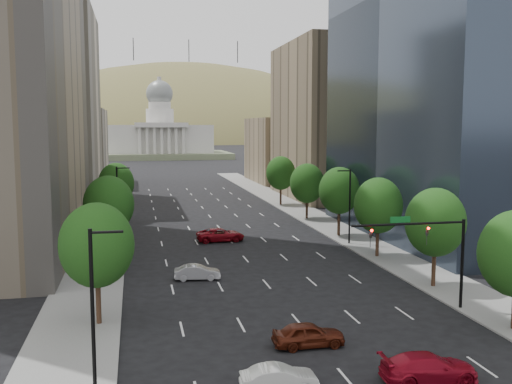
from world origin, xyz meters
TOP-DOWN VIEW (x-y plane):
  - sidewalk_left at (-15.50, 60.00)m, footprint 6.00×200.00m
  - sidewalk_right at (15.50, 60.00)m, footprint 6.00×200.00m
  - midrise_cream_left at (-25.00, 103.00)m, footprint 14.00×30.00m
  - filler_left at (-25.00, 136.00)m, footprint 14.00×26.00m
  - parking_tan_right at (25.00, 100.00)m, footprint 14.00×30.00m
  - filler_right at (25.00, 133.00)m, footprint 14.00×26.00m
  - tree_right_1 at (14.00, 36.00)m, footprint 5.20×5.20m
  - tree_right_2 at (14.00, 48.00)m, footprint 5.20×5.20m
  - tree_right_3 at (14.00, 60.00)m, footprint 5.20×5.20m
  - tree_right_4 at (14.00, 74.00)m, footprint 5.20×5.20m
  - tree_right_5 at (14.00, 90.00)m, footprint 5.20×5.20m
  - tree_left_0 at (-14.00, 32.00)m, footprint 5.20×5.20m
  - tree_left_1 at (-14.00, 52.00)m, footprint 5.20×5.20m
  - tree_left_2 at (-14.00, 78.00)m, footprint 5.20×5.20m
  - streetlight_rn at (13.44, 55.00)m, footprint 1.70×0.20m
  - streetlight_ls at (-13.44, 20.00)m, footprint 1.70×0.20m
  - streetlight_ln at (-13.44, 65.00)m, footprint 1.70×0.20m
  - traffic_signal at (10.53, 30.00)m, footprint 9.12×0.40m
  - capitol at (0.00, 249.71)m, footprint 60.00×40.00m
  - foothills at (34.67, 599.39)m, footprint 720.00×413.00m
  - car_white at (-4.03, 19.47)m, footprint 4.17×1.53m
  - car_red_near at (4.33, 18.89)m, footprint 5.53×2.54m
  - car_maroon at (-0.67, 25.12)m, footprint 4.62×1.86m
  - car_silver at (-5.89, 42.75)m, footprint 4.32×1.84m
  - car_red_far at (-1.21, 60.01)m, footprint 5.98×3.02m

SIDE VIEW (x-z plane):
  - foothills at x=34.67m, z-range -169.28..93.72m
  - sidewalk_left at x=-15.50m, z-range 0.00..0.15m
  - sidewalk_right at x=15.50m, z-range 0.00..0.15m
  - car_white at x=-4.03m, z-range 0.00..1.36m
  - car_silver at x=-5.89m, z-range 0.00..1.39m
  - car_red_near at x=4.33m, z-range 0.00..1.57m
  - car_maroon at x=-0.67m, z-range 0.00..1.58m
  - car_red_far at x=-1.21m, z-range 0.00..1.62m
  - streetlight_rn at x=13.44m, z-range 0.34..9.34m
  - streetlight_ls at x=-13.44m, z-range 0.34..9.34m
  - streetlight_ln at x=-13.44m, z-range 0.34..9.34m
  - traffic_signal at x=10.53m, z-range 1.49..8.86m
  - tree_right_4 at x=14.00m, z-range 1.23..9.69m
  - tree_right_2 at x=14.00m, z-range 1.30..9.91m
  - tree_left_2 at x=-14.00m, z-range 1.34..10.02m
  - tree_right_1 at x=14.00m, z-range 1.37..10.12m
  - tree_right_5 at x=14.00m, z-range 1.37..10.12m
  - tree_left_0 at x=-14.00m, z-range 1.37..10.12m
  - tree_right_3 at x=14.00m, z-range 1.44..10.34m
  - tree_left_1 at x=-14.00m, z-range 1.48..10.45m
  - filler_right at x=25.00m, z-range 0.00..16.00m
  - capitol at x=0.00m, z-range -9.02..26.18m
  - filler_left at x=-25.00m, z-range 0.00..18.00m
  - parking_tan_right at x=25.00m, z-range 0.00..30.00m
  - midrise_cream_left at x=-25.00m, z-range 0.00..35.00m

